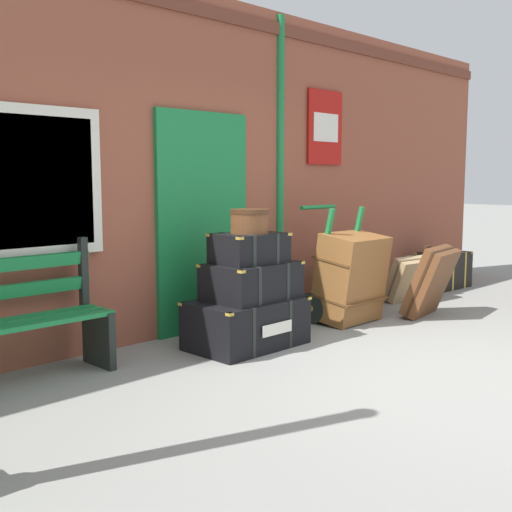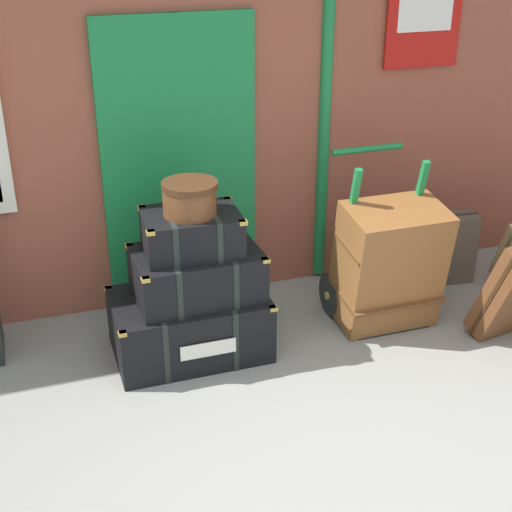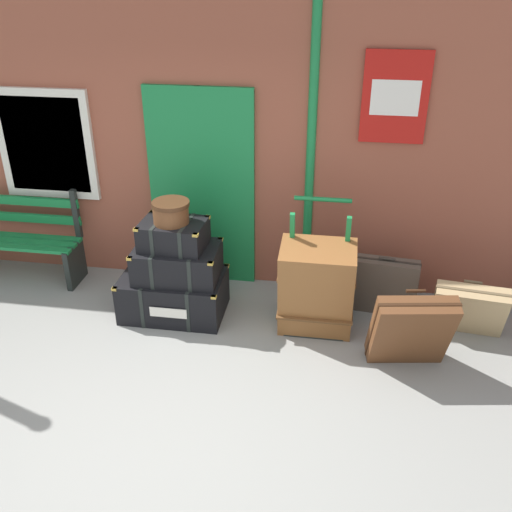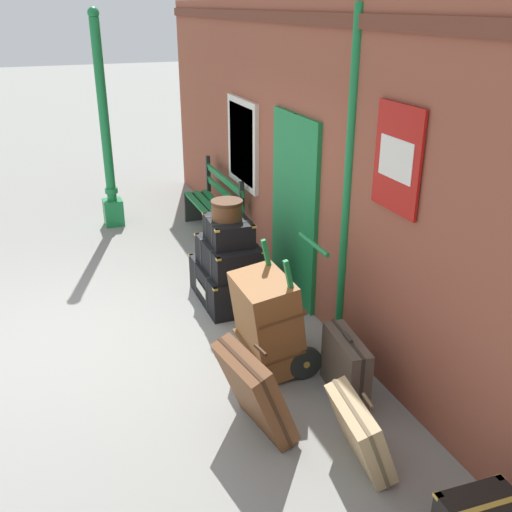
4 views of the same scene
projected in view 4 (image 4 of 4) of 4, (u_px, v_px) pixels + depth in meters
The scene contains 13 objects.
ground_plane at pixel (81, 340), 5.97m from camera, with size 60.00×60.00×0.00m, color gray.
brick_facade at pixel (316, 163), 6.21m from camera, with size 10.40×0.35×3.20m.
lamp_post at pixel (107, 148), 8.62m from camera, with size 0.28×0.28×3.11m.
platform_bench at pixel (215, 207), 8.48m from camera, with size 1.60×0.43×1.01m.
steamer_trunk_base at pixel (228, 283), 6.71m from camera, with size 1.01×0.66×0.43m.
steamer_trunk_middle at pixel (229, 255), 6.51m from camera, with size 0.82×0.57×0.33m.
steamer_trunk_top at pixel (229, 230), 6.42m from camera, with size 0.63×0.48×0.27m.
round_hatbox at pixel (227, 208), 6.32m from camera, with size 0.35×0.35×0.21m.
porters_trolley at pixel (285, 337), 5.51m from camera, with size 0.71×0.62×1.19m.
large_brown_trunk at pixel (268, 322), 5.38m from camera, with size 0.70×0.56×0.93m.
suitcase_charcoal at pixel (360, 432), 4.29m from camera, with size 0.68×0.42×0.55m.
suitcase_caramel at pixel (255, 392), 4.55m from camera, with size 0.72×0.54×0.76m.
suitcase_slate at pixel (345, 367), 5.04m from camera, with size 0.66×0.26×0.60m.
Camera 4 is at (5.44, -0.20, 3.15)m, focal length 41.18 mm.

